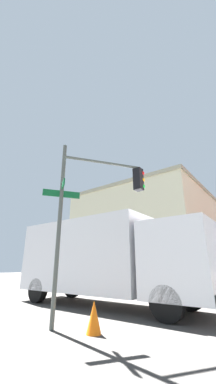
% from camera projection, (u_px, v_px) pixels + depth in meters
% --- Properties ---
extents(traffic_signal_near, '(2.04, 2.85, 5.23)m').
position_uv_depth(traffic_signal_near, '(101.00, 194.00, 6.90)').
color(traffic_signal_near, '#474C47').
rests_on(traffic_signal_near, ground_plane).
extents(building_stucco, '(15.16, 18.68, 10.54)m').
position_uv_depth(building_stucco, '(156.00, 238.00, 29.63)').
color(building_stucco, beige).
rests_on(building_stucco, ground_plane).
extents(box_truck_second, '(8.61, 2.58, 3.44)m').
position_uv_depth(box_truck_second, '(104.00, 257.00, 9.18)').
color(box_truck_second, silver).
rests_on(box_truck_second, ground_plane).
extents(traffic_cone, '(0.36, 0.36, 0.72)m').
position_uv_depth(traffic_cone, '(94.00, 317.00, 5.13)').
color(traffic_cone, orange).
rests_on(traffic_cone, ground_plane).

